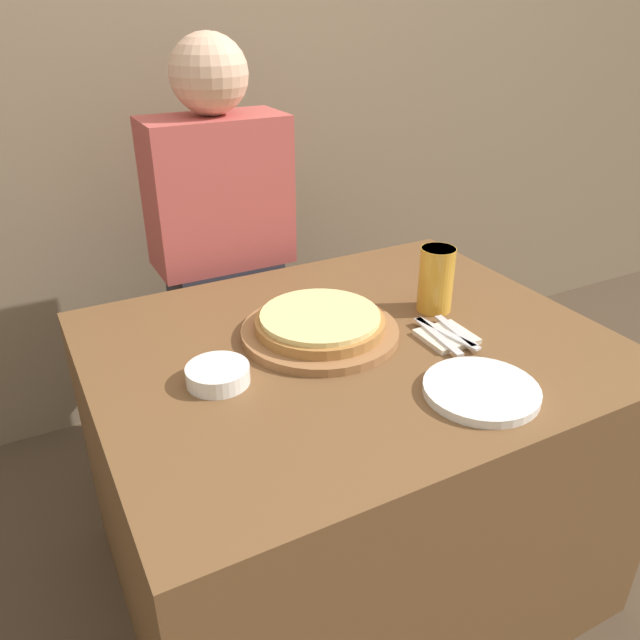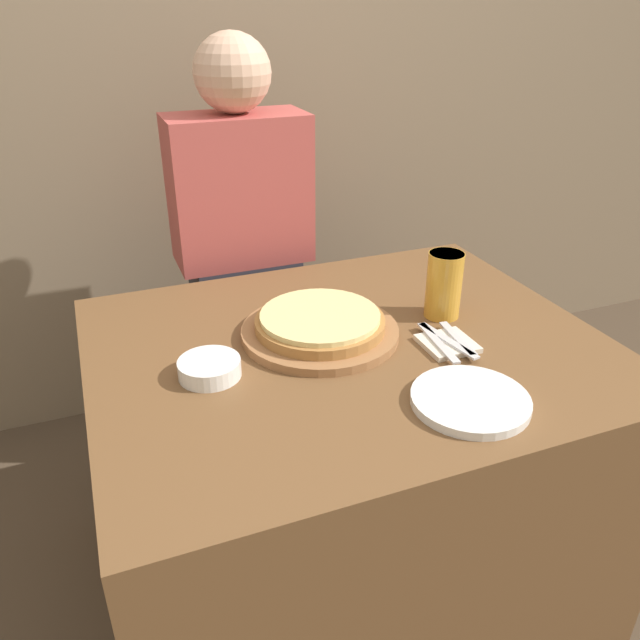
% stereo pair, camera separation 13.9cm
% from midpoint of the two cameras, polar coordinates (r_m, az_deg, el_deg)
% --- Properties ---
extents(ground_plane, '(12.00, 12.00, 0.00)m').
position_cam_midpoint_polar(ground_plane, '(1.84, -0.04, -21.57)').
color(ground_plane, '#473828').
extents(back_wall, '(6.00, 0.05, 2.60)m').
position_cam_midpoint_polar(back_wall, '(2.17, -14.13, 24.45)').
color(back_wall, '#847056').
rests_on(back_wall, ground_plane).
extents(dining_table, '(1.12, 0.91, 0.71)m').
position_cam_midpoint_polar(dining_table, '(1.59, -0.04, -13.21)').
color(dining_table, brown).
rests_on(dining_table, ground_plane).
extents(pizza_on_board, '(0.36, 0.36, 0.06)m').
position_cam_midpoint_polar(pizza_on_board, '(1.40, -2.85, -0.63)').
color(pizza_on_board, '#99663D').
rests_on(pizza_on_board, dining_table).
extents(beer_glass, '(0.08, 0.08, 0.16)m').
position_cam_midpoint_polar(beer_glass, '(1.50, 8.00, 3.87)').
color(beer_glass, gold).
rests_on(beer_glass, dining_table).
extents(dinner_plate, '(0.22, 0.22, 0.02)m').
position_cam_midpoint_polar(dinner_plate, '(1.23, 11.40, -6.42)').
color(dinner_plate, white).
rests_on(dinner_plate, dining_table).
extents(side_bowl, '(0.13, 0.13, 0.04)m').
position_cam_midpoint_polar(side_bowl, '(1.26, -12.47, -4.99)').
color(side_bowl, white).
rests_on(side_bowl, dining_table).
extents(napkin_stack, '(0.11, 0.11, 0.01)m').
position_cam_midpoint_polar(napkin_stack, '(1.41, 8.74, -1.59)').
color(napkin_stack, beige).
rests_on(napkin_stack, dining_table).
extents(fork, '(0.04, 0.18, 0.00)m').
position_cam_midpoint_polar(fork, '(1.39, 7.93, -1.53)').
color(fork, silver).
rests_on(fork, napkin_stack).
extents(dinner_knife, '(0.05, 0.18, 0.00)m').
position_cam_midpoint_polar(dinner_knife, '(1.40, 8.77, -1.29)').
color(dinner_knife, silver).
rests_on(dinner_knife, napkin_stack).
extents(spoon, '(0.03, 0.15, 0.00)m').
position_cam_midpoint_polar(spoon, '(1.42, 9.59, -1.06)').
color(spoon, silver).
rests_on(spoon, napkin_stack).
extents(diner_person, '(0.39, 0.21, 1.31)m').
position_cam_midpoint_polar(diner_person, '(1.91, -10.83, 4.20)').
color(diner_person, '#33333D').
rests_on(diner_person, ground_plane).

